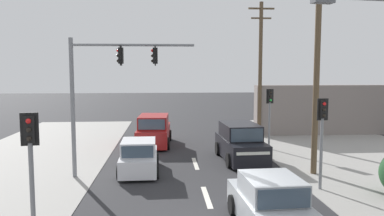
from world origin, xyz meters
The scene contains 13 objects.
lane_dash_mid centered at (0.00, 3.00, 0.00)m, with size 0.20×2.40×0.01m, color silver.
lane_dash_far centered at (0.00, 8.00, 0.00)m, with size 0.20×2.40×0.01m, color silver.
utility_pole_midground_right centered at (5.14, 5.73, 4.84)m, with size 1.80×0.26×9.21m.
utility_pole_background_right centered at (5.14, 15.42, 4.89)m, with size 1.80×0.26×9.31m.
traffic_signal_mast centered at (-4.13, 5.97, 4.15)m, with size 5.29×0.47×6.00m.
pedestal_signal_right_kerb centered at (4.51, 3.53, 2.42)m, with size 0.44×0.30×3.56m.
pedestal_signal_left_kerb centered at (-4.91, -0.68, 2.42)m, with size 0.44×0.30×3.56m.
pedestal_signal_far_median centered at (4.62, 11.10, 2.42)m, with size 0.44×0.30×3.56m.
shopfront_wall_far centered at (11.00, 16.00, 1.80)m, with size 12.00×1.00×3.60m, color gray.
sedan_kerbside_parked centered at (1.55, 0.02, 0.70)m, with size 2.05×4.32×1.56m.
hatchback_oncoming_mid centered at (-2.69, 6.54, 0.70)m, with size 1.83×3.67×1.53m.
suv_receding_far centered at (-2.18, 12.86, 0.88)m, with size 2.25×4.63×1.90m.
suv_oncoming_near centered at (2.39, 8.56, 0.88)m, with size 2.23×4.62×1.90m.
Camera 1 is at (-1.53, -10.24, 4.59)m, focal length 35.00 mm.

